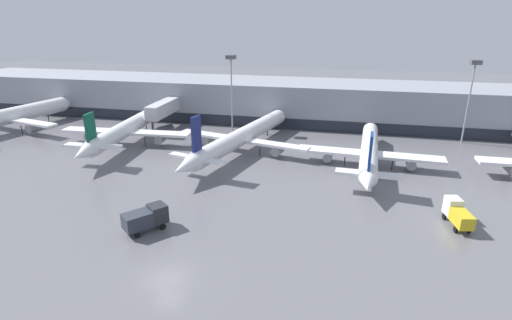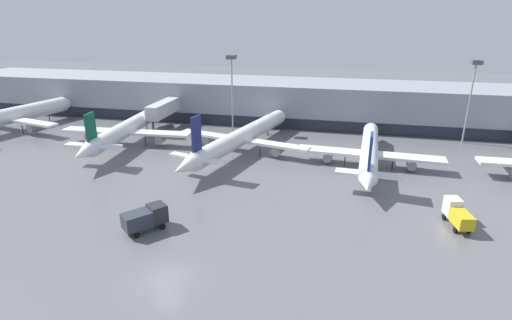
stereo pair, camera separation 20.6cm
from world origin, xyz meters
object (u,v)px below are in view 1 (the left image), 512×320
object	(u,v)px
traffic_cone_1	(504,165)
apron_light_mast_1	(473,77)
parked_jet_3	(242,137)
parked_jet_4	(125,130)
parked_jet_2	(369,152)
service_truck_0	(146,218)
parked_jet_1	(9,116)
apron_light_mast_2	(231,71)
service_truck_2	(457,213)

from	to	relation	value
traffic_cone_1	apron_light_mast_1	world-z (taller)	apron_light_mast_1
parked_jet_3	parked_jet_4	bearing A→B (deg)	105.93
parked_jet_2	parked_jet_4	world-z (taller)	parked_jet_4
parked_jet_2	parked_jet_3	world-z (taller)	parked_jet_3
service_truck_0	apron_light_mast_1	world-z (taller)	apron_light_mast_1
parked_jet_1	parked_jet_4	distance (m)	28.91
parked_jet_4	apron_light_mast_2	size ratio (longest dim) A/B	2.14
service_truck_0	apron_light_mast_1	distance (m)	62.93
parked_jet_2	parked_jet_3	xyz separation A→B (m)	(-21.91, 2.87, 0.25)
parked_jet_3	apron_light_mast_2	distance (m)	17.07
parked_jet_4	traffic_cone_1	size ratio (longest dim) A/B	42.18
parked_jet_1	parked_jet_3	distance (m)	51.14
parked_jet_1	service_truck_2	size ratio (longest dim) A/B	6.55
service_truck_0	apron_light_mast_2	xyz separation A→B (m)	(-1.82, 42.38, 11.03)
parked_jet_1	parked_jet_2	distance (m)	73.18
parked_jet_3	parked_jet_4	xyz separation A→B (m)	(-22.36, -0.83, 0.20)
parked_jet_4	apron_light_mast_1	distance (m)	64.99
parked_jet_1	parked_jet_2	size ratio (longest dim) A/B	1.05
parked_jet_2	parked_jet_4	distance (m)	44.32
parked_jet_2	parked_jet_3	size ratio (longest dim) A/B	0.83
parked_jet_3	service_truck_0	world-z (taller)	parked_jet_3
parked_jet_1	parked_jet_2	world-z (taller)	parked_jet_1
parked_jet_3	apron_light_mast_1	size ratio (longest dim) A/B	2.49
parked_jet_3	apron_light_mast_2	xyz separation A→B (m)	(-5.39, 12.86, 9.85)
service_truck_2	apron_light_mast_2	xyz separation A→B (m)	(-36.55, 33.44, 11.08)
parked_jet_3	service_truck_2	size ratio (longest dim) A/B	7.50
service_truck_2	parked_jet_3	bearing A→B (deg)	45.50
parked_jet_1	parked_jet_4	bearing A→B (deg)	-83.69
traffic_cone_1	apron_light_mast_2	bearing A→B (deg)	166.85
parked_jet_4	apron_light_mast_2	distance (m)	23.85
parked_jet_2	apron_light_mast_1	bearing A→B (deg)	-43.02
service_truck_2	traffic_cone_1	distance (m)	25.22
service_truck_0	traffic_cone_1	bearing A→B (deg)	-16.97
service_truck_0	parked_jet_2	bearing A→B (deg)	-4.12
parked_jet_4	service_truck_2	size ratio (longest dim) A/B	6.49
traffic_cone_1	apron_light_mast_2	distance (m)	51.52
parked_jet_1	parked_jet_3	world-z (taller)	parked_jet_1
service_truck_0	service_truck_2	size ratio (longest dim) A/B	0.99
apron_light_mast_2	parked_jet_1	bearing A→B (deg)	-167.22
apron_light_mast_1	traffic_cone_1	bearing A→B (deg)	-75.85
apron_light_mast_1	apron_light_mast_2	world-z (taller)	apron_light_mast_2
parked_jet_3	parked_jet_4	world-z (taller)	parked_jet_3
apron_light_mast_1	apron_light_mast_2	distance (m)	45.49
parked_jet_2	traffic_cone_1	bearing A→B (deg)	-75.25
apron_light_mast_1	service_truck_0	bearing A→B (deg)	-134.77
parked_jet_2	service_truck_0	bearing A→B (deg)	139.60
parked_jet_2	apron_light_mast_2	distance (m)	33.08
parked_jet_3	service_truck_0	bearing A→B (deg)	-173.10
parked_jet_1	apron_light_mast_2	bearing A→B (deg)	-64.31
apron_light_mast_1	apron_light_mast_2	xyz separation A→B (m)	(-45.46, -1.61, 0.08)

